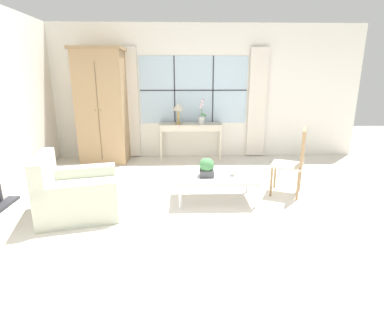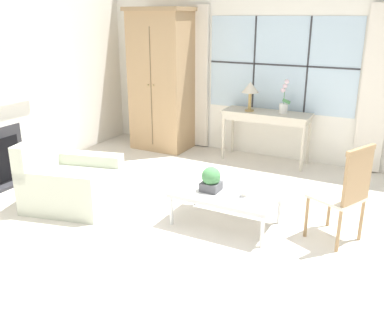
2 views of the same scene
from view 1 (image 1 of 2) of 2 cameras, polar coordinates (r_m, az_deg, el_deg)
ground_plane at (r=3.98m, az=1.88°, el=-10.34°), size 14.00×14.00×0.00m
wall_back_windowed at (r=6.61m, az=0.32°, el=12.53°), size 7.20×0.14×2.80m
armoire at (r=6.43m, az=-16.69°, el=9.71°), size 1.00×0.72×2.29m
console_table at (r=6.37m, az=-0.27°, el=6.16°), size 1.32×0.47×0.78m
table_lamp at (r=6.25m, az=-2.65°, el=9.92°), size 0.26×0.26×0.44m
potted_orchid at (r=6.39m, az=1.86°, el=8.59°), size 0.17×0.13×0.50m
armchair_upholstered at (r=4.20m, az=-21.16°, el=-6.16°), size 1.14×1.12×0.81m
side_chair_wooden at (r=4.68m, az=19.01°, el=0.28°), size 0.59×0.59×1.02m
coffee_table at (r=4.30m, az=4.61°, el=-3.25°), size 1.13×0.67×0.40m
potted_plant_small at (r=4.16m, az=2.83°, el=-1.41°), size 0.20×0.20×0.27m
pillar_candle at (r=4.26m, az=7.97°, el=-2.23°), size 0.12×0.12×0.13m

